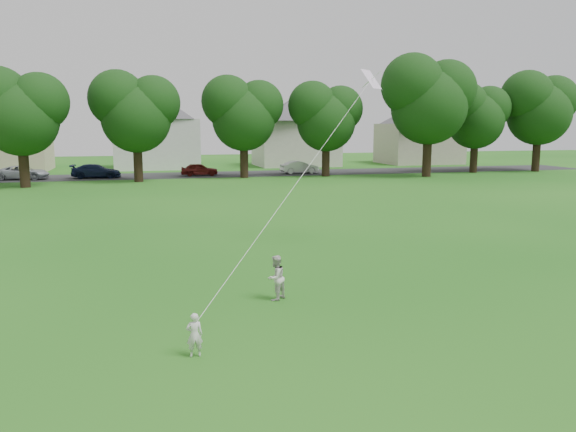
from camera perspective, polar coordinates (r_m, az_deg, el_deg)
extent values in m
plane|color=#195914|center=(13.24, -6.33, -11.59)|extent=(160.00, 160.00, 0.00)
cube|color=#2D2D30|center=(54.49, -12.82, 4.02)|extent=(90.00, 7.00, 0.01)
imported|color=silver|center=(11.84, -9.48, -11.82)|extent=(0.35, 0.23, 0.93)
imported|color=silver|center=(15.25, -1.25, -6.29)|extent=(0.76, 0.74, 1.23)
plane|color=white|center=(22.14, 8.47, 13.59)|extent=(1.06, 1.01, 0.74)
cylinder|color=white|center=(16.42, 2.21, 5.20)|extent=(0.01, 0.01, 13.37)
cylinder|color=black|center=(47.35, -25.25, 4.76)|extent=(0.74, 0.74, 3.52)
cylinder|color=black|center=(48.92, -15.00, 5.47)|extent=(0.75, 0.75, 3.58)
cylinder|color=black|center=(51.15, -4.48, 5.88)|extent=(0.74, 0.74, 3.54)
cylinder|color=black|center=(52.64, 3.86, 5.89)|extent=(0.73, 0.73, 3.39)
cylinder|color=black|center=(53.69, 13.94, 6.21)|extent=(0.81, 0.81, 4.32)
cylinder|color=black|center=(59.72, 18.36, 5.89)|extent=(0.74, 0.74, 3.49)
cylinder|color=black|center=(63.53, 23.91, 5.95)|extent=(0.78, 0.78, 3.96)
imported|color=#9EA2AC|center=(54.36, -25.36, 4.00)|extent=(4.62, 2.60, 1.22)
imported|color=#131C3C|center=(53.57, -18.91, 4.34)|extent=(4.44, 2.12, 1.25)
imported|color=maroon|center=(53.68, -8.99, 4.70)|extent=(3.52, 1.51, 1.18)
imported|color=silver|center=(55.52, 1.18, 4.98)|extent=(3.80, 1.49, 1.23)
cube|color=silver|center=(64.32, -13.22, 7.16)|extent=(8.97, 7.63, 5.38)
pyramid|color=#4A484D|center=(64.39, -13.40, 12.19)|extent=(12.93, 12.93, 2.96)
cube|color=beige|center=(66.70, 0.77, 7.39)|extent=(9.14, 7.43, 5.23)
pyramid|color=#4A484D|center=(66.76, 0.78, 12.11)|extent=(13.19, 13.19, 2.88)
cube|color=#B9AE99|center=(72.61, 13.13, 7.18)|extent=(9.06, 7.36, 4.91)
pyramid|color=#4A484D|center=(72.64, 13.28, 11.24)|extent=(13.07, 13.07, 2.70)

